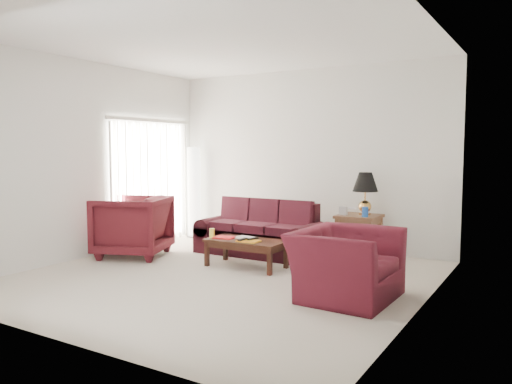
% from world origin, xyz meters
% --- Properties ---
extents(floor, '(5.00, 5.00, 0.00)m').
position_xyz_m(floor, '(0.00, 0.00, 0.00)').
color(floor, beige).
rests_on(floor, ground).
extents(blinds, '(0.10, 2.00, 2.16)m').
position_xyz_m(blinds, '(-2.42, 1.30, 1.08)').
color(blinds, silver).
rests_on(blinds, ground).
extents(sofa, '(2.00, 0.87, 0.82)m').
position_xyz_m(sofa, '(-0.30, 1.45, 0.41)').
color(sofa, black).
rests_on(sofa, ground).
extents(throw_pillow, '(0.41, 0.28, 0.39)m').
position_xyz_m(throw_pillow, '(-0.73, 1.85, 0.65)').
color(throw_pillow, black).
rests_on(throw_pillow, sofa).
extents(end_table, '(0.64, 0.64, 0.66)m').
position_xyz_m(end_table, '(1.12, 2.03, 0.33)').
color(end_table, brown).
rests_on(end_table, ground).
extents(table_lamp, '(0.44, 0.44, 0.64)m').
position_xyz_m(table_lamp, '(1.18, 2.10, 0.99)').
color(table_lamp, '#B27E37').
rests_on(table_lamp, end_table).
extents(clock, '(0.13, 0.06, 0.13)m').
position_xyz_m(clock, '(0.91, 1.92, 0.73)').
color(clock, '#B4B3B7').
rests_on(clock, end_table).
extents(blue_canister, '(0.12, 0.12, 0.15)m').
position_xyz_m(blue_canister, '(1.27, 1.85, 0.74)').
color(blue_canister, '#174195').
rests_on(blue_canister, end_table).
extents(picture_frame, '(0.15, 0.17, 0.05)m').
position_xyz_m(picture_frame, '(0.94, 2.18, 0.74)').
color(picture_frame, silver).
rests_on(picture_frame, end_table).
extents(floor_lamp, '(0.36, 0.36, 1.72)m').
position_xyz_m(floor_lamp, '(-2.19, 2.20, 0.86)').
color(floor_lamp, white).
rests_on(floor_lamp, ground).
extents(armchair_left, '(1.34, 1.32, 0.94)m').
position_xyz_m(armchair_left, '(-1.93, 0.35, 0.47)').
color(armchair_left, '#420F15').
rests_on(armchair_left, ground).
extents(armchair_right, '(1.06, 1.20, 0.76)m').
position_xyz_m(armchair_right, '(1.69, -0.02, 0.38)').
color(armchair_right, '#450F1A').
rests_on(armchair_right, ground).
extents(coffee_table, '(1.23, 0.84, 0.39)m').
position_xyz_m(coffee_table, '(-0.03, 0.64, 0.20)').
color(coffee_table, black).
rests_on(coffee_table, ground).
extents(magazine_red, '(0.31, 0.25, 0.02)m').
position_xyz_m(magazine_red, '(-0.37, 0.59, 0.40)').
color(magazine_red, red).
rests_on(magazine_red, coffee_table).
extents(magazine_white, '(0.29, 0.23, 0.02)m').
position_xyz_m(magazine_white, '(-0.12, 0.74, 0.40)').
color(magazine_white, white).
rests_on(magazine_white, coffee_table).
extents(magazine_orange, '(0.29, 0.22, 0.02)m').
position_xyz_m(magazine_orange, '(0.07, 0.54, 0.40)').
color(magazine_orange, orange).
rests_on(magazine_orange, coffee_table).
extents(remote_a, '(0.05, 0.18, 0.02)m').
position_xyz_m(remote_a, '(-0.01, 0.50, 0.42)').
color(remote_a, black).
rests_on(remote_a, coffee_table).
extents(remote_b, '(0.10, 0.19, 0.02)m').
position_xyz_m(remote_b, '(0.08, 0.62, 0.42)').
color(remote_b, black).
rests_on(remote_b, coffee_table).
extents(yellow_glass, '(0.10, 0.10, 0.13)m').
position_xyz_m(yellow_glass, '(-0.54, 0.53, 0.46)').
color(yellow_glass, yellow).
rests_on(yellow_glass, coffee_table).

